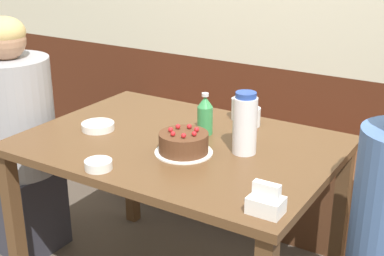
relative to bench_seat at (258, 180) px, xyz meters
The scene contains 11 objects.
bench_seat is the anchor object (origin of this frame).
dining_table 0.94m from the bench_seat, 90.00° to the right, with size 1.30×0.93×0.77m.
birthday_cake 1.09m from the bench_seat, 84.75° to the right, with size 0.23×0.23×0.11m.
water_pitcher 1.07m from the bench_seat, 70.09° to the right, with size 0.10×0.10×0.25m.
soju_bottle 0.93m from the bench_seat, 86.06° to the right, with size 0.07×0.07×0.18m.
napkin_holder 1.44m from the bench_seat, 64.72° to the right, with size 0.11×0.08×0.11m.
bowl_soup_white 1.12m from the bench_seat, 112.82° to the right, with size 0.15×0.15×0.03m.
bowl_rice_small 1.34m from the bench_seat, 94.84° to the right, with size 0.10×0.10×0.03m.
glass_water_tall 0.78m from the bench_seat, 70.42° to the right, with size 0.08×0.08×0.09m.
glass_tumbler_short 0.74m from the bench_seat, 78.68° to the right, with size 0.08×0.08×0.10m.
person_teal_shirt 1.35m from the bench_seat, 134.40° to the right, with size 0.39×0.39×1.23m.
Camera 1 is at (1.15, -1.75, 1.61)m, focal length 50.00 mm.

